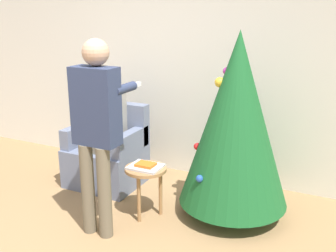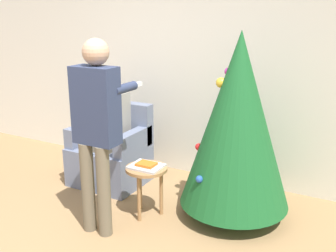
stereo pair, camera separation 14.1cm
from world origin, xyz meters
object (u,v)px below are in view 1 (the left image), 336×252
at_px(side_stool, 146,176).
at_px(person_standing, 96,122).
at_px(armchair, 108,155).
at_px(person_seated, 105,126).
at_px(christmas_tree, 236,120).

bearing_deg(side_stool, person_standing, -118.22).
xyz_separation_m(armchair, side_stool, (0.78, -0.49, 0.09)).
relative_size(person_seated, side_stool, 2.53).
bearing_deg(person_standing, person_seated, 121.42).
xyz_separation_m(armchair, person_seated, (0.00, -0.02, 0.36)).
height_order(christmas_tree, armchair, christmas_tree).
bearing_deg(armchair, side_stool, -32.25).
bearing_deg(christmas_tree, person_standing, -139.88).
bearing_deg(side_stool, christmas_tree, 27.90).
xyz_separation_m(christmas_tree, side_stool, (-0.75, -0.40, -0.55)).
relative_size(christmas_tree, side_stool, 3.57).
height_order(armchair, side_stool, armchair).
bearing_deg(person_standing, armchair, 120.79).
distance_m(christmas_tree, person_seated, 1.55).
relative_size(christmas_tree, person_seated, 1.41).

